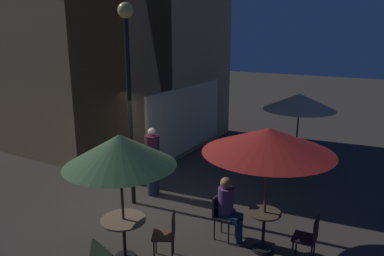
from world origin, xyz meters
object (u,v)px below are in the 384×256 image
Objects in this scene: patron_seated_0 at (228,205)px; patron_standing_1 at (153,162)px; cafe_table_0 at (264,225)px; patio_umbrella_2 at (299,102)px; cafe_table_1 at (124,229)px; cafe_chair_1 at (310,235)px; patio_umbrella_0 at (268,141)px; cafe_chair_0 at (222,212)px; cafe_chair_2 at (168,232)px; cafe_table_2 at (296,152)px; street_lamp_near_corner at (128,68)px; patio_umbrella_1 at (120,151)px.

patron_standing_1 reaches higher than patron_seated_0.
patio_umbrella_2 reaches higher than cafe_table_0.
cafe_table_1 is 0.91× the size of cafe_chair_1.
cafe_table_1 is 2.98m from patio_umbrella_0.
cafe_chair_0 is at bearing 87.68° from patio_umbrella_0.
cafe_chair_0 reaches higher than cafe_table_0.
cafe_table_1 is at bearing 125.50° from patio_umbrella_0.
cafe_chair_0 is (0.04, 0.87, 0.03)m from cafe_table_0.
cafe_chair_2 is (-1.10, 1.39, -1.60)m from patio_umbrella_0.
patio_umbrella_2 is at bearing -74.92° from cafe_chair_1.
cafe_table_2 is 0.33× the size of patio_umbrella_0.
street_lamp_near_corner is 2.44m from patron_standing_1.
patio_umbrella_0 is 2.68× the size of cafe_chair_0.
street_lamp_near_corner is at bearing 34.38° from cafe_table_1.
street_lamp_near_corner reaches higher than cafe_chair_1.
patio_umbrella_0 reaches higher than patron_standing_1.
cafe_chair_0 is 1.01× the size of cafe_chair_1.
patron_seated_0 is at bearing -41.54° from cafe_table_1.
cafe_table_0 is 0.77m from patron_seated_0.
street_lamp_near_corner is at bearing 174.57° from cafe_chair_0.
cafe_table_1 is (-1.85, -1.27, -2.62)m from street_lamp_near_corner.
patron_standing_1 reaches higher than cafe_chair_0.
cafe_table_2 is at bearing -127.34° from cafe_chair_2.
patio_umbrella_0 is at bearing -172.85° from patio_umbrella_2.
patio_umbrella_1 reaches higher than patio_umbrella_2.
patio_umbrella_2 reaches higher than cafe_chair_2.
cafe_table_0 is 1.62m from patio_umbrella_0.
cafe_chair_0 is 0.23m from patron_seated_0.
patron_seated_0 is (-0.00, 1.56, 0.19)m from cafe_chair_1.
cafe_table_2 is 0.61× the size of patron_seated_0.
cafe_table_1 is 0.90× the size of cafe_chair_0.
cafe_chair_0 is at bearing 176.06° from cafe_table_2.
street_lamp_near_corner is 2.53m from patio_umbrella_1.
patio_umbrella_2 is (4.14, -2.77, -1.17)m from street_lamp_near_corner.
patio_umbrella_2 is at bearing 7.15° from cafe_table_0.
patio_umbrella_1 is at bearing 125.50° from cafe_table_0.
cafe_chair_1 is at bearing 2.35° from patron_seated_0.
patio_umbrella_0 is at bearing 0.00° from cafe_chair_1.
patio_umbrella_0 is 1.82m from cafe_chair_0.
patron_standing_1 is at bearing 24.72° from patio_umbrella_1.
patio_umbrella_1 is at bearing -126.08° from cafe_chair_0.
patio_umbrella_0 is 2.55m from patio_umbrella_1.
patio_umbrella_0 is at bearing 16.66° from patron_standing_1.
patio_umbrella_1 is 1.70m from cafe_chair_2.
patron_standing_1 reaches higher than cafe_table_2.
patron_seated_0 reaches higher than cafe_chair_0.
patio_umbrella_0 reaches higher than patron_seated_0.
cafe_chair_0 is at bearing 176.06° from patio_umbrella_2.
cafe_table_0 is 0.34× the size of patio_umbrella_2.
patio_umbrella_1 is at bearing 165.87° from cafe_table_2.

